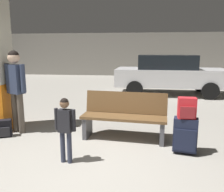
{
  "coord_description": "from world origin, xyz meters",
  "views": [
    {
      "loc": [
        0.76,
        -2.94,
        1.68
      ],
      "look_at": [
        0.24,
        1.3,
        0.85
      ],
      "focal_mm": 37.74,
      "sensor_mm": 36.0,
      "label": 1
    }
  ],
  "objects_px": {
    "suitcase": "(185,135)",
    "backpack_bright": "(187,108)",
    "backpack_dark_floor": "(4,128)",
    "parked_car_near": "(169,73)",
    "child": "(65,123)",
    "bench": "(124,116)",
    "adult": "(16,83)"
  },
  "relations": [
    {
      "from": "bench",
      "to": "backpack_dark_floor",
      "type": "height_order",
      "value": "bench"
    },
    {
      "from": "backpack_bright",
      "to": "adult",
      "type": "height_order",
      "value": "adult"
    },
    {
      "from": "suitcase",
      "to": "child",
      "type": "distance_m",
      "value": 1.94
    },
    {
      "from": "bench",
      "to": "backpack_bright",
      "type": "distance_m",
      "value": 1.23
    },
    {
      "from": "suitcase",
      "to": "parked_car_near",
      "type": "bearing_deg",
      "value": 86.48
    },
    {
      "from": "backpack_bright",
      "to": "adult",
      "type": "relative_size",
      "value": 0.2
    },
    {
      "from": "backpack_dark_floor",
      "to": "bench",
      "type": "bearing_deg",
      "value": 4.92
    },
    {
      "from": "backpack_dark_floor",
      "to": "adult",
      "type": "bearing_deg",
      "value": 61.81
    },
    {
      "from": "suitcase",
      "to": "adult",
      "type": "relative_size",
      "value": 0.36
    },
    {
      "from": "backpack_bright",
      "to": "child",
      "type": "xyz_separation_m",
      "value": [
        -1.84,
        -0.54,
        -0.15
      ]
    },
    {
      "from": "adult",
      "to": "parked_car_near",
      "type": "height_order",
      "value": "adult"
    },
    {
      "from": "bench",
      "to": "child",
      "type": "relative_size",
      "value": 1.64
    },
    {
      "from": "bench",
      "to": "adult",
      "type": "distance_m",
      "value": 2.29
    },
    {
      "from": "parked_car_near",
      "to": "backpack_bright",
      "type": "bearing_deg",
      "value": -93.51
    },
    {
      "from": "suitcase",
      "to": "parked_car_near",
      "type": "distance_m",
      "value": 5.47
    },
    {
      "from": "backpack_bright",
      "to": "backpack_dark_floor",
      "type": "bearing_deg",
      "value": 173.94
    },
    {
      "from": "suitcase",
      "to": "backpack_dark_floor",
      "type": "distance_m",
      "value": 3.42
    },
    {
      "from": "bench",
      "to": "child",
      "type": "bearing_deg",
      "value": -125.95
    },
    {
      "from": "adult",
      "to": "backpack_dark_floor",
      "type": "relative_size",
      "value": 4.94
    },
    {
      "from": "backpack_dark_floor",
      "to": "parked_car_near",
      "type": "xyz_separation_m",
      "value": [
        3.74,
        5.08,
        0.64
      ]
    },
    {
      "from": "adult",
      "to": "parked_car_near",
      "type": "xyz_separation_m",
      "value": [
        3.58,
        4.79,
        -0.23
      ]
    },
    {
      "from": "parked_car_near",
      "to": "child",
      "type": "bearing_deg",
      "value": -110.0
    },
    {
      "from": "bench",
      "to": "backpack_bright",
      "type": "relative_size",
      "value": 4.83
    },
    {
      "from": "bench",
      "to": "backpack_bright",
      "type": "height_order",
      "value": "backpack_bright"
    },
    {
      "from": "backpack_bright",
      "to": "parked_car_near",
      "type": "bearing_deg",
      "value": 86.49
    },
    {
      "from": "bench",
      "to": "child",
      "type": "height_order",
      "value": "child"
    },
    {
      "from": "parked_car_near",
      "to": "suitcase",
      "type": "bearing_deg",
      "value": -93.52
    },
    {
      "from": "suitcase",
      "to": "adult",
      "type": "distance_m",
      "value": 3.39
    },
    {
      "from": "backpack_dark_floor",
      "to": "child",
      "type": "bearing_deg",
      "value": -30.04
    },
    {
      "from": "backpack_bright",
      "to": "child",
      "type": "relative_size",
      "value": 0.34
    },
    {
      "from": "suitcase",
      "to": "adult",
      "type": "height_order",
      "value": "adult"
    },
    {
      "from": "suitcase",
      "to": "backpack_bright",
      "type": "distance_m",
      "value": 0.45
    }
  ]
}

